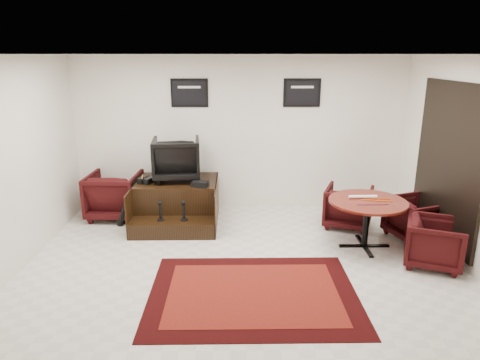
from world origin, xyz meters
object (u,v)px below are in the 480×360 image
shine_chair (176,157)px  meeting_table (367,206)px  armchair_side (115,193)px  table_chair_back (348,205)px  shine_podium (177,203)px  table_chair_corner (434,240)px  table_chair_window (415,216)px

shine_chair → meeting_table: shine_chair is taller
armchair_side → table_chair_back: 4.07m
armchair_side → meeting_table: armchair_side is taller
shine_chair → meeting_table: (2.95, -1.25, -0.47)m
shine_podium → table_chair_back: size_ratio=1.89×
shine_podium → shine_chair: 0.80m
shine_chair → table_chair_back: bearing=166.4°
meeting_table → shine_chair: bearing=157.1°
shine_podium → table_chair_corner: 4.08m
meeting_table → table_chair_corner: bearing=-37.8°
shine_podium → shine_chair: (0.00, 0.14, 0.79)m
shine_podium → table_chair_back: bearing=-5.4°
shine_chair → table_chair_window: shine_chair is taller
shine_podium → table_chair_back: 2.92m
shine_podium → armchair_side: armchair_side is taller
armchair_side → table_chair_corner: 5.22m
table_chair_window → table_chair_corner: size_ratio=0.99×
table_chair_back → table_chair_window: table_chair_back is taller
meeting_table → table_chair_back: bearing=93.3°
shine_chair → meeting_table: 3.24m
table_chair_corner → armchair_side: bearing=90.8°
shine_chair → table_chair_back: size_ratio=1.06×
table_chair_window → table_chair_back: bearing=42.4°
armchair_side → table_chair_corner: size_ratio=1.22×
shine_podium → table_chair_back: table_chair_back is taller
shine_podium → meeting_table: size_ratio=1.27×
shine_podium → armchair_side: size_ratio=1.60×
armchair_side → table_chair_window: bearing=171.6°
armchair_side → table_chair_back: armchair_side is taller
table_chair_corner → shine_podium: bearing=87.9°
table_chair_window → table_chair_corner: (-0.11, -0.92, 0.00)m
armchair_side → meeting_table: 4.30m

